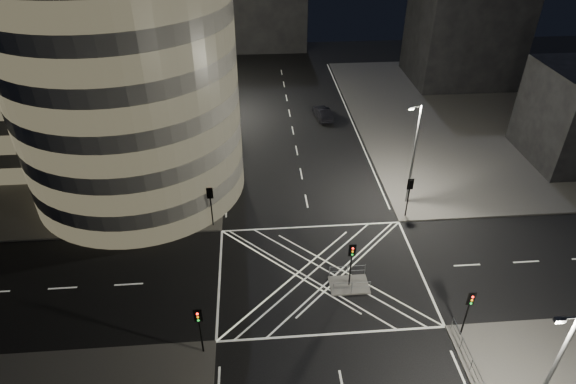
{
  "coord_description": "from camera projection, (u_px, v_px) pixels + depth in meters",
  "views": [
    {
      "loc": [
        -4.82,
        -27.65,
        26.92
      ],
      "look_at": [
        -2.01,
        7.31,
        3.0
      ],
      "focal_mm": 30.0,
      "sensor_mm": 36.0,
      "label": 1
    }
  ],
  "objects": [
    {
      "name": "office_block_rear",
      "position": [
        121.0,
        5.0,
        65.11
      ],
      "size": [
        24.0,
        16.0,
        22.0
      ],
      "primitive_type": "cube",
      "color": "gray",
      "rests_on": "sidewalk_far_left"
    },
    {
      "name": "tree_d",
      "position": [
        203.0,
        82.0,
        56.57
      ],
      "size": [
        5.54,
        5.54,
        8.76
      ],
      "color": "black",
      "rests_on": "sidewalk_far_left"
    },
    {
      "name": "sidewalk_far_right",
      "position": [
        514.0,
        115.0,
        62.37
      ],
      "size": [
        42.0,
        42.0,
        0.15
      ],
      "primitive_type": "cube",
      "color": "#595653",
      "rests_on": "ground"
    },
    {
      "name": "traffic_signal_nr",
      "position": [
        469.0,
        306.0,
        31.6
      ],
      "size": [
        0.55,
        0.22,
        4.0
      ],
      "color": "black",
      "rests_on": "sidewalk_near_right"
    },
    {
      "name": "ground",
      "position": [
        321.0,
        273.0,
        38.26
      ],
      "size": [
        120.0,
        120.0,
        0.0
      ],
      "primitive_type": "plane",
      "color": "black",
      "rests_on": "ground"
    },
    {
      "name": "street_lamp_left_far",
      "position": [
        213.0,
        74.0,
        59.22
      ],
      "size": [
        1.25,
        0.25,
        10.0
      ],
      "color": "slate",
      "rests_on": "sidewalk_far_left"
    },
    {
      "name": "traffic_signal_island",
      "position": [
        352.0,
        257.0,
        35.51
      ],
      "size": [
        0.55,
        0.22,
        4.0
      ],
      "color": "black",
      "rests_on": "central_island"
    },
    {
      "name": "street_lamp_left_near",
      "position": [
        204.0,
        144.0,
        44.39
      ],
      "size": [
        1.25,
        0.25,
        10.0
      ],
      "color": "slate",
      "rests_on": "sidewalk_far_left"
    },
    {
      "name": "railing_island_south",
      "position": [
        352.0,
        288.0,
        36.02
      ],
      "size": [
        2.8,
        0.06,
        1.1
      ],
      "primitive_type": "cube",
      "color": "slate",
      "rests_on": "central_island"
    },
    {
      "name": "traffic_signal_nl",
      "position": [
        199.0,
        323.0,
        30.43
      ],
      "size": [
        0.55,
        0.22,
        4.0
      ],
      "color": "black",
      "rests_on": "sidewalk_near_left"
    },
    {
      "name": "tree_c",
      "position": [
        200.0,
        107.0,
        51.9
      ],
      "size": [
        4.45,
        4.45,
        7.66
      ],
      "color": "black",
      "rests_on": "sidewalk_far_left"
    },
    {
      "name": "sidewalk_far_left",
      "position": [
        54.0,
        131.0,
        58.53
      ],
      "size": [
        42.0,
        42.0,
        0.15
      ],
      "primitive_type": "cube",
      "color": "#595653",
      "rests_on": "ground"
    },
    {
      "name": "tree_b",
      "position": [
        195.0,
        132.0,
        46.93
      ],
      "size": [
        4.33,
        4.33,
        7.66
      ],
      "color": "black",
      "rests_on": "sidewalk_far_left"
    },
    {
      "name": "traffic_signal_fl",
      "position": [
        210.0,
        200.0,
        41.63
      ],
      "size": [
        0.55,
        0.22,
        4.0
      ],
      "color": "black",
      "rests_on": "sidewalk_far_left"
    },
    {
      "name": "street_lamp_right_far",
      "position": [
        413.0,
        152.0,
        43.17
      ],
      "size": [
        1.25,
        0.25,
        10.0
      ],
      "color": "slate",
      "rests_on": "sidewalk_far_right"
    },
    {
      "name": "tree_e",
      "position": [
        207.0,
        79.0,
        62.59
      ],
      "size": [
        3.52,
        3.52,
        5.7
      ],
      "color": "black",
      "rests_on": "sidewalk_far_left"
    },
    {
      "name": "railing_island_north",
      "position": [
        347.0,
        271.0,
        37.5
      ],
      "size": [
        2.8,
        0.06,
        1.1
      ],
      "primitive_type": "cube",
      "color": "slate",
      "rests_on": "central_island"
    },
    {
      "name": "street_lamp_right_near",
      "position": [
        548.0,
        377.0,
        24.23
      ],
      "size": [
        1.25,
        0.25,
        10.0
      ],
      "color": "slate",
      "rests_on": "sidewalk_near_right"
    },
    {
      "name": "office_tower_curved",
      "position": [
        80.0,
        48.0,
        45.19
      ],
      "size": [
        30.0,
        29.0,
        27.2
      ],
      "color": "gray",
      "rests_on": "sidewalk_far_left"
    },
    {
      "name": "sedan",
      "position": [
        323.0,
        113.0,
        61.23
      ],
      "size": [
        2.2,
        4.64,
        1.47
      ],
      "primitive_type": "imported",
      "rotation": [
        0.0,
        0.0,
        3.29
      ],
      "color": "black",
      "rests_on": "ground"
    },
    {
      "name": "tree_a",
      "position": [
        191.0,
        171.0,
        42.41
      ],
      "size": [
        3.89,
        3.89,
        6.65
      ],
      "color": "black",
      "rests_on": "sidewalk_far_left"
    },
    {
      "name": "central_island",
      "position": [
        349.0,
        285.0,
        37.11
      ],
      "size": [
        3.0,
        2.0,
        0.15
      ],
      "primitive_type": "cube",
      "color": "slate",
      "rests_on": "ground"
    },
    {
      "name": "traffic_signal_fr",
      "position": [
        409.0,
        191.0,
        42.8
      ],
      "size": [
        0.55,
        0.22,
        4.0
      ],
      "color": "black",
      "rests_on": "sidewalk_far_right"
    },
    {
      "name": "building_right_far",
      "position": [
        465.0,
        28.0,
        68.61
      ],
      "size": [
        14.0,
        12.0,
        15.0
      ],
      "primitive_type": "cube",
      "color": "black",
      "rests_on": "sidewalk_far_right"
    }
  ]
}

